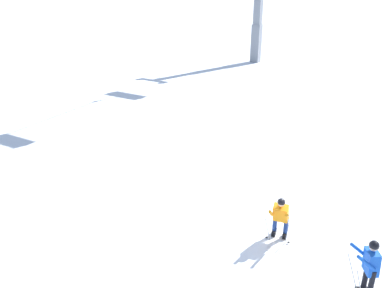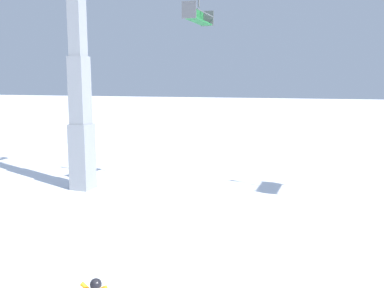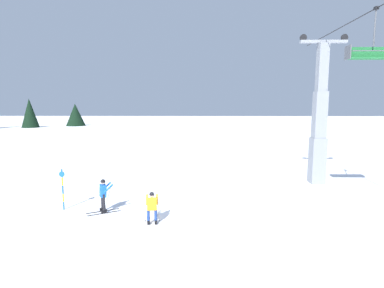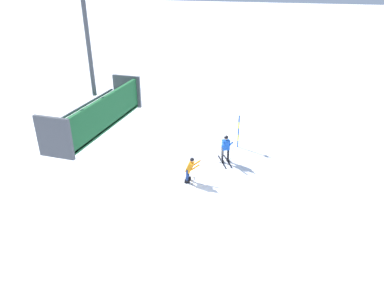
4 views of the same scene
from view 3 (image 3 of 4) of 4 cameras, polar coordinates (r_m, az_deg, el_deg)
ground_plane at (r=13.97m, az=-8.18°, el=-15.02°), size 260.00×260.00×0.00m
skier_carving_main at (r=13.96m, az=-7.59°, el=-11.55°), size 1.71×0.76×1.52m
lift_tower_near at (r=21.90m, az=22.93°, el=3.51°), size 0.92×3.07×9.84m
chairlift_seat_nearest at (r=16.88m, az=30.94°, el=14.62°), size 0.61×2.36×2.34m
trail_marker_pole at (r=16.74m, az=-23.28°, el=-7.66°), size 0.07×0.28×2.10m
skier_distant_uphill at (r=15.71m, az=-16.44°, el=-8.93°), size 1.17×1.63×1.71m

